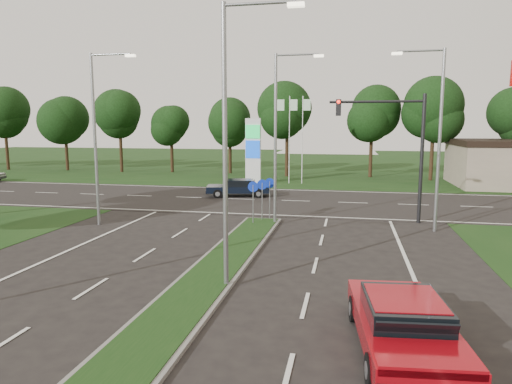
# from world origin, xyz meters

# --- Properties ---
(verge_far) EXTENTS (160.00, 50.00, 0.02)m
(verge_far) POSITION_xyz_m (0.00, 55.00, 0.00)
(verge_far) COLOR black
(verge_far) RESTS_ON ground
(cross_road) EXTENTS (160.00, 12.00, 0.02)m
(cross_road) POSITION_xyz_m (0.00, 24.00, 0.00)
(cross_road) COLOR black
(cross_road) RESTS_ON ground
(median_kerb) EXTENTS (2.00, 26.00, 0.12)m
(median_kerb) POSITION_xyz_m (0.00, 4.00, 0.06)
(median_kerb) COLOR slate
(median_kerb) RESTS_ON ground
(streetlight_median_near) EXTENTS (2.53, 0.22, 9.00)m
(streetlight_median_near) POSITION_xyz_m (1.00, 6.00, 5.08)
(streetlight_median_near) COLOR gray
(streetlight_median_near) RESTS_ON ground
(streetlight_median_far) EXTENTS (2.53, 0.22, 9.00)m
(streetlight_median_far) POSITION_xyz_m (1.00, 16.00, 5.08)
(streetlight_median_far) COLOR gray
(streetlight_median_far) RESTS_ON ground
(streetlight_left_far) EXTENTS (2.53, 0.22, 9.00)m
(streetlight_left_far) POSITION_xyz_m (-8.30, 14.00, 5.08)
(streetlight_left_far) COLOR gray
(streetlight_left_far) RESTS_ON ground
(streetlight_right_far) EXTENTS (2.53, 0.22, 9.00)m
(streetlight_right_far) POSITION_xyz_m (8.80, 16.00, 5.08)
(streetlight_right_far) COLOR gray
(streetlight_right_far) RESTS_ON ground
(traffic_signal) EXTENTS (5.10, 0.42, 7.00)m
(traffic_signal) POSITION_xyz_m (7.19, 18.00, 4.65)
(traffic_signal) COLOR black
(traffic_signal) RESTS_ON ground
(median_signs) EXTENTS (1.16, 1.76, 2.38)m
(median_signs) POSITION_xyz_m (0.00, 16.40, 1.71)
(median_signs) COLOR gray
(median_signs) RESTS_ON ground
(gas_pylon) EXTENTS (5.80, 1.26, 8.00)m
(gas_pylon) POSITION_xyz_m (-3.79, 33.05, 3.20)
(gas_pylon) COLOR silver
(gas_pylon) RESTS_ON ground
(treeline_far) EXTENTS (6.00, 6.00, 9.90)m
(treeline_far) POSITION_xyz_m (0.10, 39.93, 6.83)
(treeline_far) COLOR black
(treeline_far) RESTS_ON ground
(red_sedan) EXTENTS (2.53, 5.15, 1.36)m
(red_sedan) POSITION_xyz_m (6.00, 2.66, 0.73)
(red_sedan) COLOR #9B0811
(red_sedan) RESTS_ON ground
(navy_sedan) EXTENTS (5.02, 2.91, 1.29)m
(navy_sedan) POSITION_xyz_m (-3.49, 25.28, 0.70)
(navy_sedan) COLOR black
(navy_sedan) RESTS_ON ground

